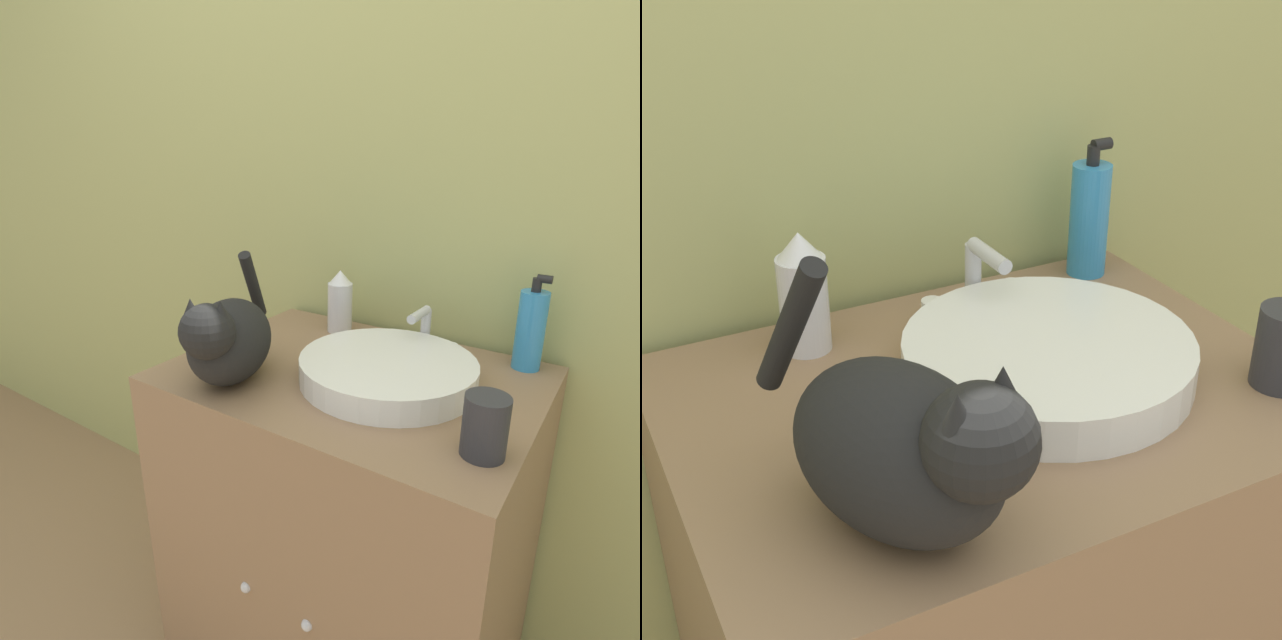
# 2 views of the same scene
# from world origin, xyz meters

# --- Properties ---
(wall_back) EXTENTS (6.00, 0.05, 2.50)m
(wall_back) POSITION_xyz_m (0.00, 0.63, 1.25)
(wall_back) COLOR tan
(wall_back) RESTS_ON ground_plane
(sink_basin) EXTENTS (0.37, 0.37, 0.05)m
(sink_basin) POSITION_xyz_m (0.08, 0.29, 0.92)
(sink_basin) COLOR white
(sink_basin) RESTS_ON vanity_cabinet
(faucet) EXTENTS (0.16, 0.11, 0.12)m
(faucet) POSITION_xyz_m (0.08, 0.48, 0.95)
(faucet) COLOR silver
(faucet) RESTS_ON vanity_cabinet
(cat) EXTENTS (0.24, 0.37, 0.26)m
(cat) POSITION_xyz_m (-0.19, 0.11, 1.00)
(cat) COLOR black
(cat) RESTS_ON vanity_cabinet
(soap_bottle) EXTENTS (0.06, 0.06, 0.22)m
(soap_bottle) POSITION_xyz_m (0.31, 0.53, 0.99)
(soap_bottle) COLOR #338CCC
(soap_bottle) RESTS_ON vanity_cabinet
(spray_bottle) EXTENTS (0.07, 0.07, 0.17)m
(spray_bottle) POSITION_xyz_m (-0.17, 0.50, 0.98)
(spray_bottle) COLOR silver
(spray_bottle) RESTS_ON vanity_cabinet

